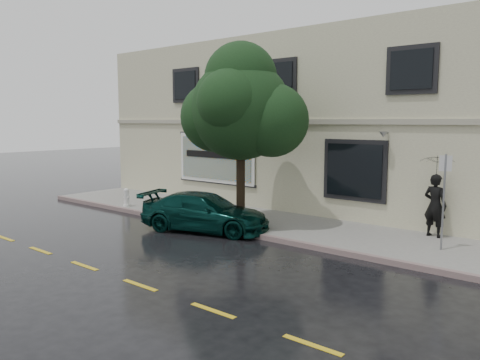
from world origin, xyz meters
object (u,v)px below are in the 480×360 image
Objects in this scene: car at (205,212)px; fire_hydrant at (127,197)px; street_tree at (241,110)px; pedestrian at (435,205)px.

car is 5.07m from fire_hydrant.
street_tree is 6.72m from fire_hydrant.
car is 3.56m from street_tree.
street_tree is (-5.59, -2.40, 2.87)m from pedestrian.
street_tree reaches higher than pedestrian.
car is at bearing 40.75° from pedestrian.
fire_hydrant is at bearing 26.13° from pedestrian.
fire_hydrant is (-5.03, 0.63, -0.11)m from car.
car is 5.76× the size of fire_hydrant.
pedestrian is at bearing -7.43° from fire_hydrant.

